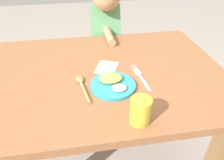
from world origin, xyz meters
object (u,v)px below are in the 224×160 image
Objects in this scene: person at (106,43)px; fork at (141,76)px; spoon at (82,85)px; drinking_cup at (140,111)px; plate at (112,83)px.

fork is at bearing 97.45° from person.
spoon is at bearing 73.24° from person.
person reaches higher than drinking_cup.
plate is at bearing -109.97° from spoon.
fork is 1.10× the size of spoon.
plate is at bearing 103.70° from fork.
plate is 0.73m from person.
drinking_cup is (-0.09, -0.29, 0.05)m from fork.
plate is at bearing 84.71° from person.
drinking_cup reaches higher than fork.
fork is 0.68m from person.
plate is 0.16m from fork.
drinking_cup is (0.21, -0.26, 0.05)m from spoon.
plate is 0.91× the size of fork.
drinking_cup is at bearing -152.69° from spoon.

